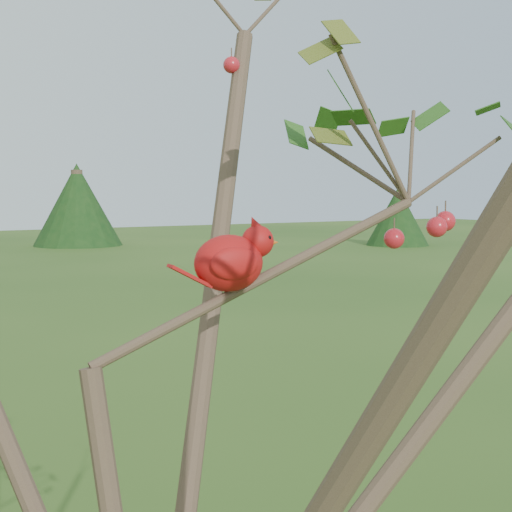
# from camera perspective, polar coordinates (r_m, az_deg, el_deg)

# --- Properties ---
(crabapple_tree) EXTENTS (2.35, 2.05, 2.95)m
(crabapple_tree) POSITION_cam_1_polar(r_m,az_deg,el_deg) (1.13, -6.43, -0.40)
(crabapple_tree) COLOR #3E2D21
(crabapple_tree) RESTS_ON ground
(cardinal) EXTENTS (0.20, 0.11, 0.14)m
(cardinal) POSITION_cam_1_polar(r_m,az_deg,el_deg) (1.30, -1.73, -0.29)
(cardinal) COLOR #B60F14
(cardinal) RESTS_ON ground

